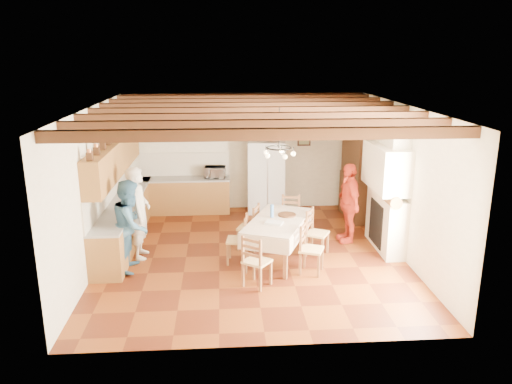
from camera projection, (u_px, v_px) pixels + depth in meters
floor at (252, 256)px, 10.13m from camera, size 6.00×6.50×0.02m
ceiling at (252, 106)px, 9.31m from camera, size 6.00×6.50×0.02m
wall_back at (244, 152)px, 12.85m from camera, size 6.00×0.02×3.00m
wall_front at (267, 247)px, 6.59m from camera, size 6.00×0.02×3.00m
wall_left at (95, 187)px, 9.52m from camera, size 0.02×6.50×3.00m
wall_right at (403, 181)px, 9.93m from camera, size 0.02×6.50×3.00m
ceiling_beams at (252, 111)px, 9.34m from camera, size 6.00×6.30×0.16m
lower_cabinets_left at (125, 221)px, 10.84m from camera, size 0.60×4.30×0.86m
lower_cabinets_back at (184, 196)px, 12.74m from camera, size 2.30×0.60×0.86m
countertop_left at (124, 202)px, 10.72m from camera, size 0.62×4.30×0.04m
countertop_back at (184, 179)px, 12.62m from camera, size 2.34×0.62×0.04m
backsplash_left at (109, 187)px, 10.61m from camera, size 0.03×4.30×0.60m
backsplash_back at (184, 164)px, 12.81m from camera, size 2.30×0.03×0.60m
upper_cabinets at (114, 157)px, 10.45m from camera, size 0.35×4.20×0.70m
fireplace at (385, 184)px, 10.13m from camera, size 0.56×1.60×2.80m
wall_picture at (304, 138)px, 12.83m from camera, size 0.34×0.03×0.42m
refrigerator at (266, 177)px, 12.70m from camera, size 0.98×0.83×1.84m
hutch at (359, 170)px, 12.12m from camera, size 0.67×1.37×2.41m
dining_table at (278, 224)px, 9.76m from camera, size 1.61×2.11×0.82m
chandelier at (279, 148)px, 9.35m from camera, size 0.47×0.47×0.03m
chair_left_near at (237, 239)px, 9.68m from camera, size 0.45×0.47×0.96m
chair_left_far at (248, 227)px, 10.36m from camera, size 0.52×0.54×0.96m
chair_right_near at (312, 248)px, 9.22m from camera, size 0.53×0.54×0.96m
chair_right_far at (317, 233)px, 10.03m from camera, size 0.55×0.56×0.96m
chair_end_near at (257, 260)px, 8.69m from camera, size 0.58×0.57×0.96m
chair_end_far at (290, 218)px, 10.92m from camera, size 0.50×0.48×0.96m
person_man at (139, 213)px, 9.83m from camera, size 0.47×0.69×1.85m
person_woman_blue at (131, 225)px, 9.29m from camera, size 0.72×0.89×1.74m
person_woman_red at (348, 203)px, 10.69m from camera, size 0.52×1.05×1.73m
microwave at (215, 172)px, 12.63m from camera, size 0.55×0.40×0.29m
fridge_vase at (271, 135)px, 12.41m from camera, size 0.34×0.34×0.28m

